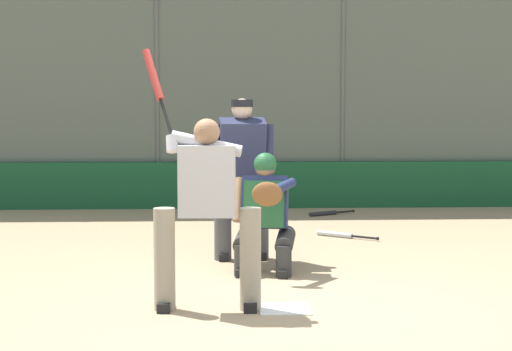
{
  "coord_description": "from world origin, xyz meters",
  "views": [
    {
      "loc": [
        0.57,
        7.05,
        1.74
      ],
      "look_at": [
        0.19,
        -1.0,
        1.05
      ],
      "focal_mm": 60.0,
      "sensor_mm": 36.0,
      "label": 1
    }
  ],
  "objects_px": {
    "umpire_home": "(242,174)",
    "spare_bat_third_base_side": "(326,213)",
    "batter_at_plate": "(206,206)",
    "spare_bat_near_backstop": "(340,235)",
    "catcher_behind_plate": "(265,211)"
  },
  "relations": [
    {
      "from": "batter_at_plate",
      "to": "spare_bat_near_backstop",
      "type": "xyz_separation_m",
      "value": [
        -1.68,
        -3.79,
        -0.85
      ]
    },
    {
      "from": "batter_at_plate",
      "to": "catcher_behind_plate",
      "type": "relative_size",
      "value": 1.79
    },
    {
      "from": "catcher_behind_plate",
      "to": "spare_bat_third_base_side",
      "type": "relative_size",
      "value": 1.6
    },
    {
      "from": "catcher_behind_plate",
      "to": "spare_bat_third_base_side",
      "type": "distance_m",
      "value": 4.62
    },
    {
      "from": "umpire_home",
      "to": "spare_bat_near_backstop",
      "type": "relative_size",
      "value": 2.44
    },
    {
      "from": "catcher_behind_plate",
      "to": "batter_at_plate",
      "type": "bearing_deg",
      "value": 78.35
    },
    {
      "from": "batter_at_plate",
      "to": "spare_bat_near_backstop",
      "type": "height_order",
      "value": "batter_at_plate"
    },
    {
      "from": "umpire_home",
      "to": "spare_bat_third_base_side",
      "type": "xyz_separation_m",
      "value": [
        -1.42,
        -3.69,
        -0.93
      ]
    },
    {
      "from": "catcher_behind_plate",
      "to": "umpire_home",
      "type": "height_order",
      "value": "umpire_home"
    },
    {
      "from": "batter_at_plate",
      "to": "catcher_behind_plate",
      "type": "xyz_separation_m",
      "value": [
        -0.58,
        -1.53,
        -0.24
      ]
    },
    {
      "from": "batter_at_plate",
      "to": "spare_bat_third_base_side",
      "type": "height_order",
      "value": "batter_at_plate"
    },
    {
      "from": "umpire_home",
      "to": "catcher_behind_plate",
      "type": "bearing_deg",
      "value": 101.28
    },
    {
      "from": "batter_at_plate",
      "to": "spare_bat_near_backstop",
      "type": "distance_m",
      "value": 4.23
    },
    {
      "from": "spare_bat_third_base_side",
      "to": "umpire_home",
      "type": "bearing_deg",
      "value": 39.88
    },
    {
      "from": "catcher_behind_plate",
      "to": "spare_bat_near_backstop",
      "type": "relative_size",
      "value": 1.68
    }
  ]
}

